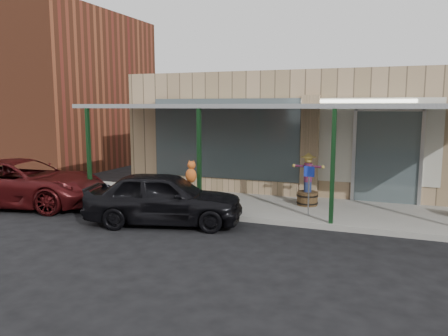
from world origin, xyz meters
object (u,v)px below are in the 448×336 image
at_px(handicap_sign, 309,184).
at_px(car_maroon, 22,183).
at_px(barrel_scarecrow, 308,188).
at_px(parked_sedan, 164,198).

height_order(handicap_sign, car_maroon, handicap_sign).
height_order(barrel_scarecrow, parked_sedan, barrel_scarecrow).
height_order(barrel_scarecrow, handicap_sign, barrel_scarecrow).
bearing_deg(handicap_sign, parked_sedan, -150.41).
distance_m(handicap_sign, car_maroon, 8.66).
bearing_deg(car_maroon, handicap_sign, -93.63).
xyz_separation_m(handicap_sign, car_maroon, (-8.55, -1.32, -0.29)).
relative_size(barrel_scarecrow, handicap_sign, 1.17).
xyz_separation_m(barrel_scarecrow, parked_sedan, (-3.19, -2.87, 0.02)).
bearing_deg(handicap_sign, barrel_scarecrow, 106.16).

